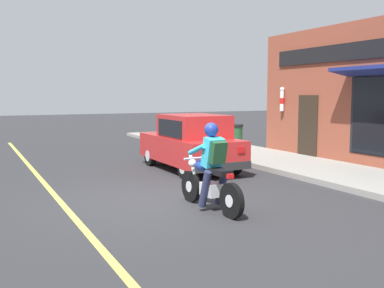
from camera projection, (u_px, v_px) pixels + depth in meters
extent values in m
plane|color=#2B2B2D|center=(159.00, 201.00, 9.04)|extent=(80.00, 80.00, 0.00)
cube|color=gray|center=(278.00, 160.00, 14.03)|extent=(2.60, 22.00, 0.14)
cube|color=#D1C64C|center=(43.00, 182.00, 10.91)|extent=(0.12, 19.80, 0.01)
cube|color=#2D2319|center=(308.00, 128.00, 14.62)|extent=(0.04, 0.90, 2.10)
cube|color=black|center=(381.00, 48.00, 11.88)|extent=(0.06, 8.61, 0.50)
cylinder|color=white|center=(282.00, 101.00, 15.61)|extent=(0.14, 0.14, 0.70)
cylinder|color=red|center=(282.00, 101.00, 15.61)|extent=(0.15, 0.15, 0.20)
sphere|color=silver|center=(282.00, 89.00, 15.57)|extent=(0.16, 0.16, 0.16)
cylinder|color=black|center=(191.00, 186.00, 8.91)|extent=(0.14, 0.62, 0.62)
cylinder|color=silver|center=(191.00, 186.00, 8.91)|extent=(0.13, 0.22, 0.22)
cylinder|color=black|center=(232.00, 201.00, 7.71)|extent=(0.14, 0.62, 0.62)
cylinder|color=silver|center=(232.00, 201.00, 7.71)|extent=(0.13, 0.22, 0.22)
cube|color=silver|center=(211.00, 189.00, 8.26)|extent=(0.30, 0.42, 0.24)
ellipsoid|color=#1E3899|center=(204.00, 165.00, 8.43)|extent=(0.33, 0.54, 0.24)
cube|color=black|center=(218.00, 171.00, 8.02)|extent=(0.29, 0.57, 0.10)
cylinder|color=silver|center=(194.00, 171.00, 8.79)|extent=(0.09, 0.33, 0.68)
cylinder|color=silver|center=(197.00, 158.00, 8.66)|extent=(0.56, 0.07, 0.04)
sphere|color=silver|center=(192.00, 163.00, 8.82)|extent=(0.16, 0.16, 0.16)
cylinder|color=silver|center=(231.00, 198.00, 8.00)|extent=(0.11, 0.55, 0.08)
cube|color=red|center=(230.00, 176.00, 7.70)|extent=(0.12, 0.07, 0.08)
cylinder|color=#282D4C|center=(205.00, 189.00, 8.10)|extent=(0.16, 0.36, 0.71)
cylinder|color=#282D4C|center=(222.00, 187.00, 8.28)|extent=(0.16, 0.36, 0.71)
cube|color=#33B2D1|center=(213.00, 152.00, 8.14)|extent=(0.36, 0.35, 0.57)
cylinder|color=#33B2D1|center=(197.00, 150.00, 8.24)|extent=(0.12, 0.52, 0.26)
cylinder|color=#33B2D1|center=(215.00, 148.00, 8.44)|extent=(0.12, 0.52, 0.26)
sphere|color=navy|center=(211.00, 130.00, 8.14)|extent=(0.26, 0.26, 0.26)
cube|color=#1E4728|center=(218.00, 152.00, 8.00)|extent=(0.29, 0.26, 0.42)
cylinder|color=black|center=(150.00, 156.00, 13.44)|extent=(0.18, 0.60, 0.60)
cylinder|color=silver|center=(150.00, 156.00, 13.44)|extent=(0.20, 0.33, 0.33)
cylinder|color=black|center=(193.00, 153.00, 14.08)|extent=(0.18, 0.60, 0.60)
cylinder|color=silver|center=(193.00, 153.00, 14.08)|extent=(0.20, 0.33, 0.33)
cylinder|color=black|center=(185.00, 167.00, 11.31)|extent=(0.18, 0.60, 0.60)
cylinder|color=silver|center=(185.00, 167.00, 11.31)|extent=(0.20, 0.33, 0.33)
cylinder|color=black|center=(234.00, 163.00, 11.95)|extent=(0.18, 0.60, 0.60)
cylinder|color=silver|center=(234.00, 163.00, 11.95)|extent=(0.20, 0.33, 0.33)
cube|color=red|center=(190.00, 149.00, 12.66)|extent=(1.65, 3.71, 0.70)
cube|color=red|center=(194.00, 127.00, 12.37)|extent=(1.45, 1.91, 0.66)
cube|color=black|center=(180.00, 126.00, 13.15)|extent=(1.33, 0.35, 0.51)
cube|color=black|center=(170.00, 128.00, 12.05)|extent=(0.04, 1.52, 0.46)
cube|color=black|center=(217.00, 127.00, 12.70)|extent=(0.04, 1.52, 0.46)
cube|color=silver|center=(149.00, 139.00, 14.07)|extent=(0.24, 0.04, 0.14)
cube|color=red|center=(205.00, 152.00, 10.77)|extent=(0.20, 0.04, 0.16)
cube|color=silver|center=(178.00, 138.00, 14.53)|extent=(0.24, 0.04, 0.14)
cube|color=red|center=(241.00, 150.00, 11.22)|extent=(0.20, 0.04, 0.16)
cube|color=#28282B|center=(164.00, 150.00, 14.31)|extent=(1.61, 0.13, 0.20)
cube|color=#28282B|center=(223.00, 167.00, 11.07)|extent=(1.61, 0.13, 0.20)
cylinder|color=#23512D|center=(235.00, 140.00, 15.20)|extent=(0.52, 0.52, 0.90)
cylinder|color=black|center=(235.00, 125.00, 15.15)|extent=(0.56, 0.56, 0.08)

